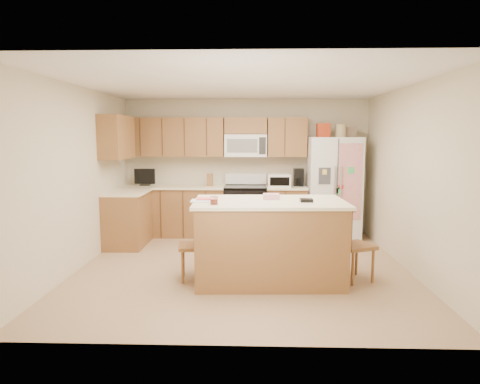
{
  "coord_description": "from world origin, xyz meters",
  "views": [
    {
      "loc": [
        0.15,
        -5.77,
        1.81
      ],
      "look_at": [
        -0.05,
        0.35,
        1.02
      ],
      "focal_mm": 32.0,
      "sensor_mm": 36.0,
      "label": 1
    }
  ],
  "objects_px": {
    "windsor_chair_left": "(196,245)",
    "refrigerator": "(333,187)",
    "windsor_chair_back": "(265,234)",
    "stove": "(246,210)",
    "island": "(269,240)",
    "windsor_chair_right": "(354,245)"
  },
  "relations": [
    {
      "from": "refrigerator",
      "to": "windsor_chair_left",
      "type": "relative_size",
      "value": 2.18
    },
    {
      "from": "refrigerator",
      "to": "island",
      "type": "bearing_deg",
      "value": -117.11
    },
    {
      "from": "island",
      "to": "windsor_chair_right",
      "type": "bearing_deg",
      "value": 1.52
    },
    {
      "from": "stove",
      "to": "windsor_chair_right",
      "type": "xyz_separation_m",
      "value": [
        1.41,
        -2.42,
        -0.02
      ]
    },
    {
      "from": "island",
      "to": "windsor_chair_back",
      "type": "xyz_separation_m",
      "value": [
        -0.04,
        0.67,
        -0.07
      ]
    },
    {
      "from": "windsor_chair_right",
      "to": "island",
      "type": "bearing_deg",
      "value": -178.48
    },
    {
      "from": "windsor_chair_right",
      "to": "windsor_chair_left",
      "type": "bearing_deg",
      "value": -179.61
    },
    {
      "from": "island",
      "to": "windsor_chair_right",
      "type": "xyz_separation_m",
      "value": [
        1.06,
        0.03,
        -0.06
      ]
    },
    {
      "from": "windsor_chair_back",
      "to": "stove",
      "type": "bearing_deg",
      "value": 99.68
    },
    {
      "from": "stove",
      "to": "windsor_chair_left",
      "type": "bearing_deg",
      "value": -103.37
    },
    {
      "from": "windsor_chair_left",
      "to": "windsor_chair_back",
      "type": "height_order",
      "value": "windsor_chair_back"
    },
    {
      "from": "refrigerator",
      "to": "windsor_chair_back",
      "type": "relative_size",
      "value": 2.16
    },
    {
      "from": "windsor_chair_left",
      "to": "refrigerator",
      "type": "bearing_deg",
      "value": 47.85
    },
    {
      "from": "island",
      "to": "windsor_chair_left",
      "type": "relative_size",
      "value": 2.06
    },
    {
      "from": "windsor_chair_left",
      "to": "windsor_chair_right",
      "type": "xyz_separation_m",
      "value": [
        1.99,
        0.01,
        0.01
      ]
    },
    {
      "from": "island",
      "to": "windsor_chair_back",
      "type": "distance_m",
      "value": 0.67
    },
    {
      "from": "stove",
      "to": "refrigerator",
      "type": "relative_size",
      "value": 0.55
    },
    {
      "from": "stove",
      "to": "refrigerator",
      "type": "xyz_separation_m",
      "value": [
        1.57,
        -0.06,
        0.45
      ]
    },
    {
      "from": "refrigerator",
      "to": "windsor_chair_right",
      "type": "height_order",
      "value": "refrigerator"
    },
    {
      "from": "windsor_chair_right",
      "to": "stove",
      "type": "bearing_deg",
      "value": 120.11
    },
    {
      "from": "island",
      "to": "windsor_chair_back",
      "type": "relative_size",
      "value": 2.03
    },
    {
      "from": "refrigerator",
      "to": "windsor_chair_left",
      "type": "xyz_separation_m",
      "value": [
        -2.15,
        -2.38,
        -0.48
      ]
    }
  ]
}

